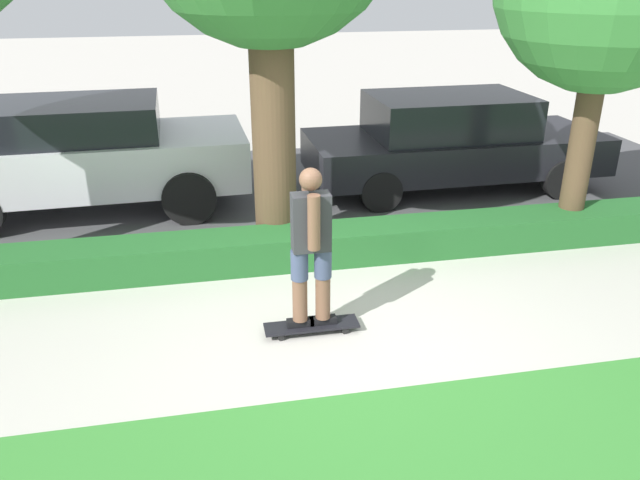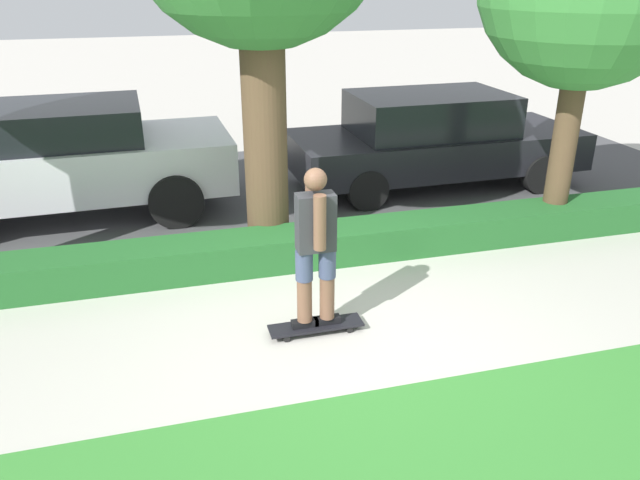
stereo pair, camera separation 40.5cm
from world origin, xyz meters
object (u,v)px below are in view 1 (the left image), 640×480
at_px(parked_car_front, 86,153).
at_px(parked_car_middle, 452,141).
at_px(skater_person, 311,245).
at_px(skateboard, 312,326).

bearing_deg(parked_car_front, parked_car_middle, -2.69).
distance_m(skater_person, parked_car_middle, 4.91).
height_order(parked_car_front, parked_car_middle, parked_car_front).
xyz_separation_m(skater_person, parked_car_middle, (2.98, 3.90, -0.16)).
relative_size(skater_person, parked_car_front, 0.35).
height_order(skateboard, skater_person, skater_person).
bearing_deg(parked_car_middle, skater_person, -128.16).
height_order(skateboard, parked_car_front, parked_car_front).
bearing_deg(skateboard, parked_car_middle, 52.60).
distance_m(skateboard, skater_person, 0.86).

